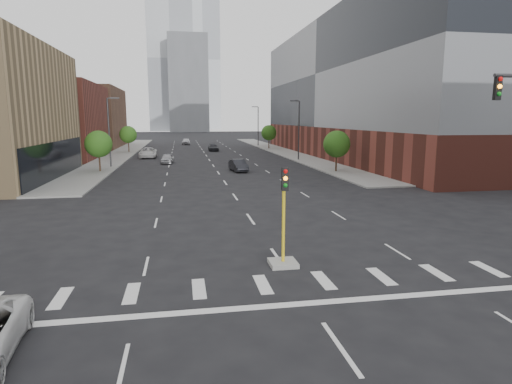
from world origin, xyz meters
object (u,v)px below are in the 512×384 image
object	(u,v)px
car_far_left	(148,153)
car_deep_right	(213,148)
car_mid_right	(238,165)
car_near_left	(167,158)
median_traffic_signal	(283,245)
car_distant	(186,141)

from	to	relation	value
car_far_left	car_deep_right	size ratio (longest dim) A/B	1.26
car_mid_right	car_deep_right	distance (m)	33.41
car_far_left	car_near_left	bearing A→B (deg)	-71.17
car_mid_right	car_deep_right	size ratio (longest dim) A/B	0.94
car_deep_right	car_mid_right	bearing A→B (deg)	-88.22
median_traffic_signal	car_far_left	size ratio (longest dim) A/B	0.74
car_mid_right	car_distant	world-z (taller)	car_distant
median_traffic_signal	car_near_left	bearing A→B (deg)	97.92
car_near_left	car_far_left	size ratio (longest dim) A/B	0.69
car_far_left	car_deep_right	distance (m)	17.33
car_far_left	car_distant	world-z (taller)	car_far_left
median_traffic_signal	car_far_left	distance (m)	55.55
car_far_left	car_deep_right	bearing A→B (deg)	46.89
car_far_left	car_mid_right	bearing A→B (deg)	-59.99
car_near_left	car_deep_right	bearing A→B (deg)	75.17
car_far_left	car_deep_right	world-z (taller)	car_far_left
car_far_left	car_distant	bearing A→B (deg)	78.46
car_near_left	car_deep_right	distance (m)	23.85
car_near_left	car_far_left	bearing A→B (deg)	115.05
median_traffic_signal	car_deep_right	xyz separation A→B (m)	(2.03, 67.49, -0.29)
car_distant	median_traffic_signal	bearing A→B (deg)	-85.09
car_far_left	car_distant	xyz separation A→B (m)	(6.67, 34.65, -0.03)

